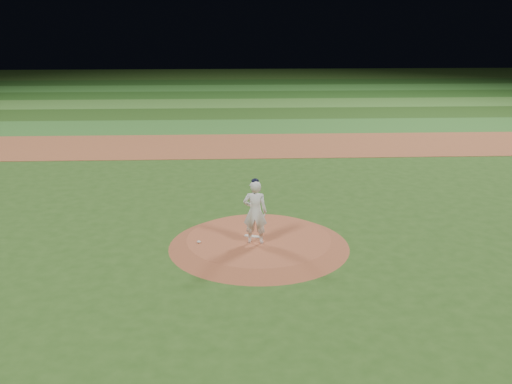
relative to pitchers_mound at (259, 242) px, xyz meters
name	(u,v)px	position (x,y,z in m)	size (l,w,h in m)	color
ground	(259,246)	(0.00, 0.00, -0.12)	(120.00, 120.00, 0.00)	#294C18
infield_dirt_band	(246,145)	(0.00, 14.00, -0.12)	(70.00, 6.00, 0.02)	brown
outfield_stripe_0	(243,127)	(0.00, 19.50, -0.12)	(70.00, 5.00, 0.02)	#2E6725
outfield_stripe_1	(242,113)	(0.00, 24.50, -0.12)	(70.00, 5.00, 0.02)	#224516
outfield_stripe_2	(240,103)	(0.00, 29.50, -0.12)	(70.00, 5.00, 0.02)	#3D7329
outfield_stripe_3	(239,95)	(0.00, 34.50, -0.12)	(70.00, 5.00, 0.02)	#214D18
outfield_stripe_4	(238,88)	(0.00, 39.50, -0.12)	(70.00, 5.00, 0.02)	#306E28
outfield_stripe_5	(238,82)	(0.00, 44.50, -0.12)	(70.00, 5.00, 0.02)	#1C4616
pitchers_mound	(259,242)	(0.00, 0.00, 0.00)	(5.50, 5.50, 0.25)	#9A4D2F
pitching_rubber	(253,236)	(-0.18, 0.12, 0.14)	(0.53, 0.13, 0.03)	silver
rosin_bag	(199,242)	(-1.81, -0.30, 0.16)	(0.12, 0.12, 0.06)	silver
pitcher_on_mound	(255,212)	(-0.13, -0.36, 1.10)	(0.76, 0.55, 1.99)	white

